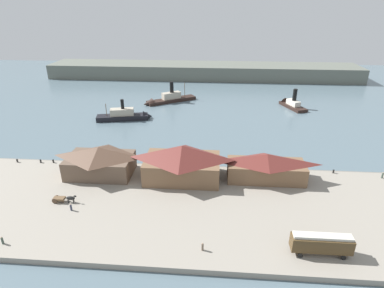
% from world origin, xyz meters
% --- Properties ---
extents(ground_plane, '(320.00, 320.00, 0.00)m').
position_xyz_m(ground_plane, '(0.00, 0.00, 0.00)').
color(ground_plane, slate).
extents(quay_promenade, '(110.00, 36.00, 1.20)m').
position_xyz_m(quay_promenade, '(0.00, -22.00, 0.60)').
color(quay_promenade, gray).
rests_on(quay_promenade, ground).
extents(seawall_edge, '(110.00, 0.80, 1.00)m').
position_xyz_m(seawall_edge, '(0.00, -3.60, 0.50)').
color(seawall_edge, slate).
rests_on(seawall_edge, ground).
extents(ferry_shed_west_terminal, '(16.59, 10.55, 7.48)m').
position_xyz_m(ferry_shed_west_terminal, '(-20.34, -9.99, 5.00)').
color(ferry_shed_west_terminal, brown).
rests_on(ferry_shed_west_terminal, quay_promenade).
extents(ferry_shed_central_terminal, '(18.67, 11.53, 8.89)m').
position_xyz_m(ferry_shed_central_terminal, '(0.73, -10.41, 5.72)').
color(ferry_shed_central_terminal, brown).
rests_on(ferry_shed_central_terminal, quay_promenade).
extents(ferry_shed_customs_shed, '(19.17, 7.85, 6.87)m').
position_xyz_m(ferry_shed_customs_shed, '(21.40, -9.31, 4.69)').
color(ferry_shed_customs_shed, brown).
rests_on(ferry_shed_customs_shed, quay_promenade).
extents(street_tram, '(10.39, 2.62, 4.07)m').
position_xyz_m(street_tram, '(27.65, -34.59, 3.60)').
color(street_tram, '#4C381E').
rests_on(street_tram, quay_promenade).
extents(horse_cart, '(5.44, 1.50, 1.87)m').
position_xyz_m(horse_cart, '(-24.25, -22.97, 2.13)').
color(horse_cart, brown).
rests_on(horse_cart, quay_promenade).
extents(pedestrian_walking_east, '(0.41, 0.41, 1.65)m').
position_xyz_m(pedestrian_walking_east, '(7.04, -35.39, 1.95)').
color(pedestrian_walking_east, '#6B5B4C').
rests_on(pedestrian_walking_east, quay_promenade).
extents(pedestrian_near_cart, '(0.42, 0.42, 1.69)m').
position_xyz_m(pedestrian_near_cart, '(50.85, -6.51, 1.97)').
color(pedestrian_near_cart, '#3D4C42').
rests_on(pedestrian_near_cart, quay_promenade).
extents(pedestrian_standing_center, '(0.41, 0.41, 1.66)m').
position_xyz_m(pedestrian_standing_center, '(-21.37, -25.81, 1.96)').
color(pedestrian_standing_center, '#33384C').
rests_on(pedestrian_standing_center, quay_promenade).
extents(pedestrian_walking_west, '(0.39, 0.39, 1.59)m').
position_xyz_m(pedestrian_walking_west, '(-29.54, -36.67, 1.93)').
color(pedestrian_walking_west, '#3D4C42').
rests_on(pedestrian_walking_west, quay_promenade).
extents(mooring_post_west, '(0.44, 0.44, 0.90)m').
position_xyz_m(mooring_post_west, '(39.49, -4.83, 1.65)').
color(mooring_post_west, black).
rests_on(mooring_post_west, quay_promenade).
extents(mooring_post_center_east, '(0.44, 0.44, 0.90)m').
position_xyz_m(mooring_post_center_east, '(-45.69, -5.56, 1.65)').
color(mooring_post_center_east, black).
rests_on(mooring_post_center_east, quay_promenade).
extents(mooring_post_center_west, '(0.44, 0.44, 0.90)m').
position_xyz_m(mooring_post_center_west, '(-35.62, -5.06, 1.65)').
color(mooring_post_center_west, black).
rests_on(mooring_post_center_west, quay_promenade).
extents(mooring_post_east, '(0.44, 0.44, 0.90)m').
position_xyz_m(mooring_post_east, '(-39.09, -5.33, 1.65)').
color(mooring_post_east, black).
rests_on(mooring_post_east, quay_promenade).
extents(ferry_moored_east, '(21.55, 8.85, 9.25)m').
position_xyz_m(ferry_moored_east, '(-25.38, 34.13, 1.57)').
color(ferry_moored_east, black).
rests_on(ferry_moored_east, ground).
extents(ferry_approaching_west, '(23.20, 17.49, 10.53)m').
position_xyz_m(ferry_approaching_west, '(-13.89, 57.48, 1.52)').
color(ferry_approaching_west, black).
rests_on(ferry_approaching_west, ground).
extents(ferry_approaching_east, '(10.21, 16.11, 9.91)m').
position_xyz_m(ferry_approaching_east, '(40.72, 55.65, 1.39)').
color(ferry_approaching_east, black).
rests_on(ferry_approaching_east, ground).
extents(far_headland, '(180.00, 24.00, 8.00)m').
position_xyz_m(far_headland, '(0.00, 110.00, 4.00)').
color(far_headland, '#60665B').
rests_on(far_headland, ground).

